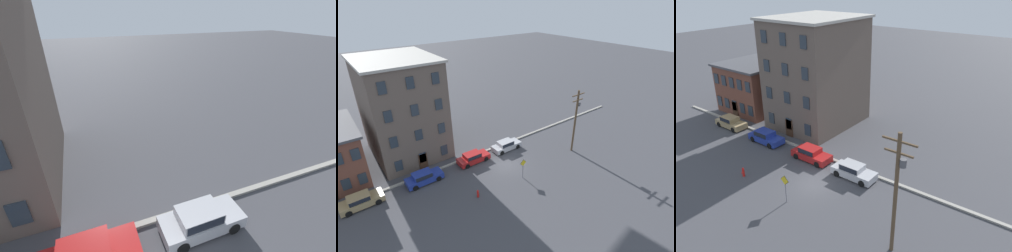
% 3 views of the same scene
% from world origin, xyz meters
% --- Properties ---
extents(ground_plane, '(200.00, 200.00, 0.00)m').
position_xyz_m(ground_plane, '(0.00, 0.00, 0.00)').
color(ground_plane, '#424247').
extents(kerb_strip, '(56.00, 0.36, 0.16)m').
position_xyz_m(kerb_strip, '(0.00, 4.50, 0.08)').
color(kerb_strip, '#9E998E').
rests_on(kerb_strip, ground_plane).
extents(apartment_midblock, '(9.59, 11.40, 13.61)m').
position_xyz_m(apartment_midblock, '(-9.12, 11.44, 6.82)').
color(apartment_midblock, '#66564C').
rests_on(apartment_midblock, ground_plane).
extents(car_tan, '(4.40, 1.92, 1.43)m').
position_xyz_m(car_tan, '(-17.15, 3.39, 0.75)').
color(car_tan, tan).
rests_on(car_tan, ground_plane).
extents(car_blue, '(4.40, 1.92, 1.43)m').
position_xyz_m(car_blue, '(-10.22, 3.18, 0.75)').
color(car_blue, '#233899').
rests_on(car_blue, ground_plane).
extents(car_red, '(4.40, 1.92, 1.43)m').
position_xyz_m(car_red, '(-3.22, 3.27, 0.75)').
color(car_red, '#B21E1E').
rests_on(car_red, ground_plane).
extents(car_silver, '(4.40, 1.92, 1.43)m').
position_xyz_m(car_silver, '(2.32, 3.15, 0.75)').
color(car_silver, '#B7B7BC').
rests_on(car_silver, ground_plane).
extents(caution_sign, '(0.94, 0.08, 2.71)m').
position_xyz_m(caution_sign, '(-0.10, -3.47, 1.81)').
color(caution_sign, slate).
rests_on(caution_sign, ground_plane).
extents(utility_pole, '(2.40, 0.44, 9.25)m').
position_xyz_m(utility_pole, '(9.87, -2.89, 5.20)').
color(utility_pole, brown).
rests_on(utility_pole, ground_plane).
extents(fire_hydrant, '(0.24, 0.34, 0.96)m').
position_xyz_m(fire_hydrant, '(-6.40, -3.06, 0.48)').
color(fire_hydrant, red).
rests_on(fire_hydrant, ground_plane).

